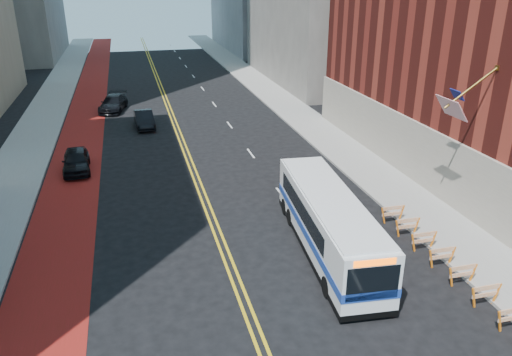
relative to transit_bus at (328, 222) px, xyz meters
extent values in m
cube|color=gray|center=(-16.95, 23.03, -1.53)|extent=(4.00, 140.00, 0.15)
cube|color=gray|center=(7.05, 23.03, -1.53)|extent=(4.00, 140.00, 0.15)
cube|color=maroon|center=(-13.05, 23.03, -1.60)|extent=(3.60, 140.00, 0.01)
cube|color=gold|center=(-5.13, 23.03, -1.60)|extent=(0.14, 140.00, 0.01)
cube|color=gold|center=(-4.77, 23.03, -1.60)|extent=(0.14, 140.00, 0.01)
cube|color=silver|center=(-0.15, -0.97, -1.60)|extent=(0.14, 2.20, 0.01)
cube|color=silver|center=(-0.15, 7.03, -1.60)|extent=(0.14, 2.20, 0.01)
cube|color=silver|center=(-0.15, 15.03, -1.60)|extent=(0.14, 2.20, 0.01)
cube|color=silver|center=(-0.15, 23.03, -1.60)|extent=(0.14, 2.20, 0.01)
cube|color=silver|center=(-0.15, 31.03, -1.60)|extent=(0.14, 2.20, 0.01)
cube|color=silver|center=(-0.15, 39.03, -1.60)|extent=(0.14, 2.20, 0.01)
cube|color=silver|center=(-0.15, 47.03, -1.60)|extent=(0.14, 2.20, 0.01)
cube|color=silver|center=(-0.15, 55.03, -1.60)|extent=(0.14, 2.20, 0.01)
cube|color=silver|center=(-0.15, 63.03, -1.60)|extent=(0.14, 2.20, 0.01)
cube|color=silver|center=(-0.15, 71.03, -1.60)|extent=(0.14, 2.20, 0.01)
cube|color=silver|center=(-0.15, 79.03, -1.60)|extent=(0.14, 2.20, 0.01)
cube|color=#9E9384|center=(9.10, 5.03, 0.40)|extent=(0.50, 36.00, 4.00)
cube|color=black|center=(9.20, -0.97, -0.50)|extent=(0.35, 2.80, 2.20)
cube|color=black|center=(9.20, 6.03, -0.50)|extent=(0.35, 2.80, 2.20)
cube|color=black|center=(9.20, 13.03, -0.50)|extent=(0.35, 2.80, 2.20)
cube|color=#A57F33|center=(9.10, 1.03, 6.90)|extent=(0.25, 0.25, 0.25)
cylinder|color=#A57F33|center=(7.75, 1.03, 6.00)|extent=(2.85, 0.12, 2.05)
cube|color=#B21419|center=(6.75, 1.03, 5.00)|extent=(0.75, 1.90, 1.05)
cube|color=navy|center=(7.30, 1.48, 5.55)|extent=(0.39, 0.85, 0.52)
cube|color=orange|center=(4.10, -7.42, -1.10)|extent=(0.32, 0.06, 0.99)
cube|color=orange|center=(4.65, -7.42, -1.05)|extent=(1.25, 0.05, 0.18)
cube|color=orange|center=(4.10, -5.87, -1.10)|extent=(0.32, 0.06, 0.99)
cube|color=orange|center=(5.20, -5.87, -1.10)|extent=(0.32, 0.06, 0.99)
cube|color=orange|center=(4.65, -5.87, -0.70)|extent=(1.25, 0.05, 0.22)
cube|color=orange|center=(4.65, -5.87, -1.05)|extent=(1.25, 0.05, 0.18)
cube|color=orange|center=(4.10, -4.32, -1.10)|extent=(0.32, 0.06, 0.99)
cube|color=orange|center=(5.20, -4.32, -1.10)|extent=(0.32, 0.06, 0.99)
cube|color=orange|center=(4.65, -4.32, -0.70)|extent=(1.25, 0.05, 0.22)
cube|color=orange|center=(4.65, -4.32, -1.05)|extent=(1.25, 0.05, 0.18)
cube|color=orange|center=(4.10, -2.77, -1.10)|extent=(0.32, 0.06, 0.99)
cube|color=orange|center=(5.20, -2.77, -1.10)|extent=(0.32, 0.06, 0.99)
cube|color=orange|center=(4.65, -2.77, -0.70)|extent=(1.25, 0.05, 0.22)
cube|color=orange|center=(4.65, -2.77, -1.05)|extent=(1.25, 0.05, 0.18)
cube|color=orange|center=(4.10, -1.22, -1.10)|extent=(0.32, 0.06, 0.99)
cube|color=orange|center=(5.20, -1.22, -1.10)|extent=(0.32, 0.06, 0.99)
cube|color=orange|center=(4.65, -1.22, -0.70)|extent=(1.25, 0.05, 0.22)
cube|color=orange|center=(4.65, -1.22, -1.05)|extent=(1.25, 0.05, 0.18)
cube|color=orange|center=(4.10, 0.33, -1.10)|extent=(0.32, 0.06, 0.99)
cube|color=orange|center=(5.20, 0.33, -1.10)|extent=(0.32, 0.06, 0.99)
cube|color=orange|center=(4.65, 0.33, -0.70)|extent=(1.25, 0.05, 0.22)
cube|color=orange|center=(4.65, 0.33, -1.05)|extent=(1.25, 0.05, 0.18)
cube|color=orange|center=(4.10, 1.88, -1.10)|extent=(0.32, 0.06, 0.99)
cube|color=orange|center=(5.20, 1.88, -1.10)|extent=(0.32, 0.06, 0.99)
cube|color=orange|center=(4.65, 1.88, -0.70)|extent=(1.25, 0.05, 0.22)
cube|color=orange|center=(4.65, 1.88, -1.05)|extent=(1.25, 0.05, 0.18)
cube|color=white|center=(-0.01, -0.12, 0.04)|extent=(3.34, 11.31, 2.65)
cube|color=#1C3D9C|center=(-0.01, -0.12, -0.35)|extent=(3.38, 11.35, 0.42)
cube|color=black|center=(0.05, 0.62, 0.49)|extent=(3.10, 7.98, 0.88)
cube|color=black|center=(-0.47, -5.65, 0.25)|extent=(2.13, 0.27, 1.49)
cube|color=black|center=(0.45, 5.40, 0.44)|extent=(1.93, 0.25, 0.93)
cube|color=#FF5905|center=(-0.47, -5.66, 1.18)|extent=(1.69, 0.22, 0.28)
cube|color=white|center=(-0.01, -0.12, 1.41)|extent=(3.17, 10.74, 0.11)
cube|color=black|center=(-0.01, -0.12, -1.28)|extent=(3.37, 11.34, 0.28)
cylinder|color=black|center=(-1.40, -3.58, -1.14)|extent=(0.36, 0.95, 0.93)
cylinder|color=black|center=(0.78, -3.77, -1.14)|extent=(0.36, 0.95, 0.93)
cylinder|color=black|center=(-0.84, 3.08, -1.14)|extent=(0.36, 0.95, 0.93)
cylinder|color=black|center=(1.34, 2.90, -1.14)|extent=(0.36, 0.95, 0.93)
cylinder|color=black|center=(-0.73, 4.41, -1.14)|extent=(0.36, 0.95, 0.93)
cylinder|color=black|center=(1.45, 4.23, -1.14)|extent=(0.36, 0.95, 0.93)
imported|color=black|center=(-12.82, 14.53, -0.85)|extent=(2.04, 4.54, 1.51)
imported|color=black|center=(-7.69, 24.28, -0.87)|extent=(1.78, 4.53, 1.47)
imported|color=black|center=(-10.40, 30.99, -0.85)|extent=(3.23, 5.56, 1.51)
camera|label=1|loc=(-8.85, -20.13, 11.25)|focal=35.00mm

